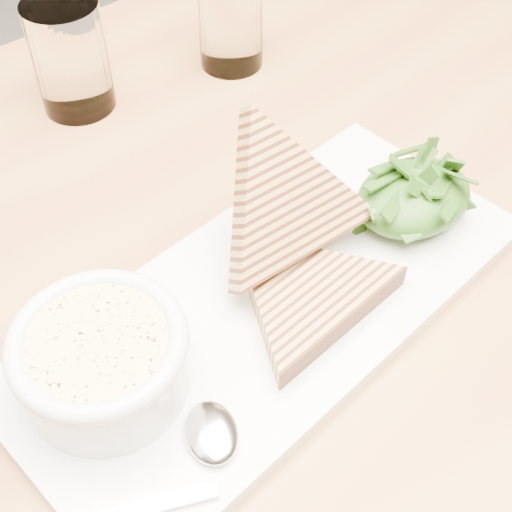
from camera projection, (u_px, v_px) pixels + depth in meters
table_top at (195, 285)px, 0.63m from camera, size 1.32×0.92×0.04m
table_leg_br at (360, 144)px, 1.35m from camera, size 0.06×0.06×0.72m
platter at (271, 305)px, 0.58m from camera, size 0.47×0.26×0.02m
soup_bowl at (104, 366)px, 0.50m from camera, size 0.12×0.12×0.05m
soup at (98, 344)px, 0.48m from camera, size 0.10×0.10×0.01m
bowl_rim at (97, 342)px, 0.48m from camera, size 0.13×0.13×0.01m
sandwich_flat at (306, 295)px, 0.56m from camera, size 0.19×0.19×0.02m
sandwich_lean at (287, 205)px, 0.57m from camera, size 0.17×0.18×0.19m
salad_base at (413, 197)px, 0.62m from camera, size 0.11×0.09×0.04m
arugula_pile at (415, 192)px, 0.62m from camera, size 0.11×0.10×0.05m
spoon_bowl at (212, 432)px, 0.49m from camera, size 0.05×0.06×0.01m
glass_near at (70, 57)px, 0.72m from camera, size 0.08×0.08×0.12m
glass_far at (230, 19)px, 0.78m from camera, size 0.07×0.07×0.11m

